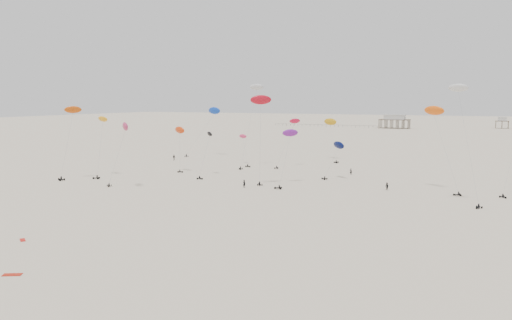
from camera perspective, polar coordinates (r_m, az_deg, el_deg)
The scene contains 25 objects.
ground_plane at distance 221.54m, azimuth 12.04°, elevation 1.43°, with size 900.00×900.00×0.00m, color beige.
pavilion_main at distance 370.29m, azimuth 15.55°, elevation 4.17°, with size 21.00×13.00×9.80m.
pavilion_small at distance 396.11m, azimuth 26.30°, elevation 3.76°, with size 9.00×7.00×8.00m.
pier_fence at distance 381.92m, azimuth 7.79°, elevation 3.92°, with size 80.20×0.20×1.50m.
rig_1 at distance 155.39m, azimuth 3.95°, elevation 3.18°, with size 4.68×11.90×15.93m.
rig_3 at distance 108.12m, azimuth 22.56°, elevation 4.88°, with size 7.76×8.15×24.23m.
rig_4 at distance 156.02m, azimuth -0.24°, elevation 6.75°, with size 4.52×13.82×26.46m.
rig_5 at distance 122.15m, azimuth -14.94°, elevation 2.90°, with size 7.38×4.62×15.62m.
rig_6 at distance 158.87m, azimuth -1.29°, elevation 1.48°, with size 7.96×9.16×11.94m.
rig_7 at distance 186.60m, azimuth -5.13°, elevation 5.11°, with size 10.63×12.87×19.34m.
rig_8 at distance 123.17m, azimuth 3.65°, elevation 1.82°, with size 4.02×12.93×15.06m.
rig_9 at distance 139.20m, azimuth -20.54°, elevation 3.33°, with size 4.10×7.97×19.21m.
rig_10 at distance 136.67m, azimuth -5.69°, elevation 1.33°, with size 4.96×11.81×13.99m.
rig_11 at distance 142.10m, azimuth -17.27°, elevation 2.96°, with size 6.67×9.46×16.78m.
rig_12 at distance 122.61m, azimuth 19.94°, elevation 4.43°, with size 10.01×10.57×20.31m.
rig_13 at distance 146.00m, azimuth -8.70°, elevation 2.84°, with size 4.97×4.99×13.15m.
rig_14 at distance 121.45m, azimuth 0.54°, elevation 5.58°, with size 5.24×5.25×22.00m.
rig_15 at distance 175.39m, azimuth 8.57°, elevation 3.83°, with size 9.27×14.00×16.71m.
rig_16 at distance 133.11m, azimuth 9.23°, elevation 1.20°, with size 6.06×6.99×10.08m.
spectator_0 at distance 118.72m, azimuth -1.36°, elevation -3.17°, with size 0.81×0.56×2.22m, color black.
spectator_1 at distance 119.15m, azimuth 14.72°, elevation -3.36°, with size 1.03×0.60×2.10m, color black.
spectator_2 at distance 173.27m, azimuth -9.36°, elevation -0.03°, with size 1.37×0.74×2.32m, color black.
spectator_3 at distance 141.15m, azimuth 10.78°, elevation -1.66°, with size 0.75×0.52×2.07m, color black.
grounded_kite_a at distance 67.91m, azimuth -26.09°, elevation -11.72°, with size 2.20×0.90×0.08m, color #B31B0B.
grounded_kite_b at distance 83.06m, azimuth -25.12°, elevation -8.30°, with size 1.80×0.70×0.07m, color red.
Camera 1 is at (46.89, -15.50, 20.99)m, focal length 35.00 mm.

